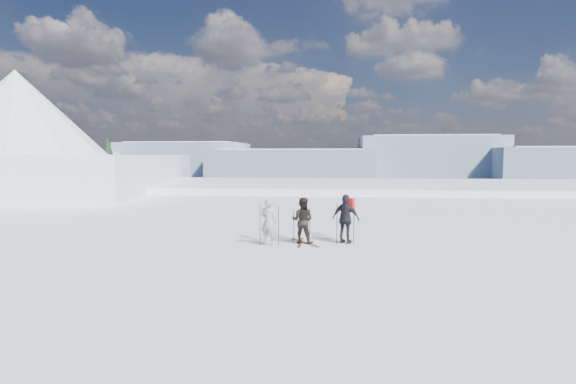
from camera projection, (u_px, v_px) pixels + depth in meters
name	position (u px, v px, depth m)	size (l,w,h in m)	color
lake_basin	(340.00, 259.00, 41.12)	(820.00, 820.00, 71.62)	white
far_mountain_range	(361.00, 165.00, 459.80)	(770.00, 110.00, 53.00)	slate
near_ridge	(60.00, 223.00, 42.73)	(31.37, 35.68, 25.62)	white
skier_grey	(269.00, 222.00, 14.83)	(0.57, 0.37, 1.57)	#8F949C
skier_dark	(302.00, 220.00, 15.14)	(0.76, 0.59, 1.56)	black
skier_pack	(346.00, 219.00, 15.13)	(0.98, 0.41, 1.67)	black
backpack	(349.00, 187.00, 15.26)	(0.36, 0.20, 0.47)	red
ski_poles	(306.00, 225.00, 14.98)	(3.13, 0.52, 1.37)	black
skis_loose	(303.00, 242.00, 15.26)	(1.05, 1.70, 0.03)	black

